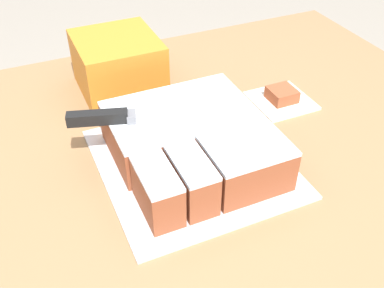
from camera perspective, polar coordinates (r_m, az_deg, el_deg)
cake_board at (r=0.85m, az=0.00°, el=-2.38°), size 0.34×0.36×0.01m
cake at (r=0.83m, az=0.08°, el=0.14°), size 0.27×0.29×0.08m
knife at (r=0.82m, az=-9.69°, el=3.36°), size 0.27×0.10×0.02m
paper_napkin at (r=1.05m, az=11.23°, el=5.40°), size 0.13×0.13×0.01m
brownie at (r=1.04m, az=11.34°, el=6.18°), size 0.06×0.06×0.03m
storage_box at (r=1.06m, az=-9.35°, el=9.90°), size 0.18×0.19×0.13m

